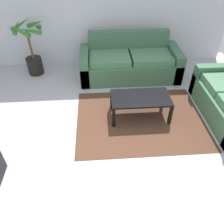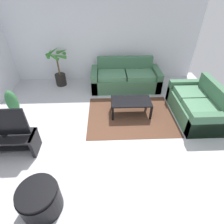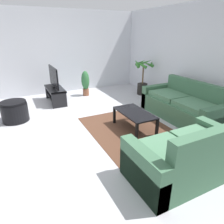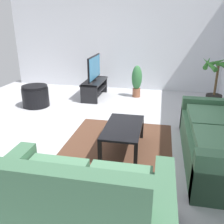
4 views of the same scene
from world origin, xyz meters
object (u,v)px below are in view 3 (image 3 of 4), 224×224
at_px(tv_stand, 55,93).
at_px(potted_palm, 143,79).
at_px(couch_loveseat, 186,158).
at_px(potted_plant_small, 85,82).
at_px(couch_main, 182,106).
at_px(tv, 54,77).
at_px(coffee_table, 135,114).
at_px(ottoman, 15,111).

relative_size(tv_stand, potted_palm, 0.92).
xyz_separation_m(couch_loveseat, potted_plant_small, (-4.47, 0.04, 0.14)).
xyz_separation_m(tv_stand, potted_plant_small, (-0.26, 1.06, 0.15)).
distance_m(couch_main, tv, 3.66).
bearing_deg(tv, couch_loveseat, 13.56).
xyz_separation_m(couch_main, potted_plant_small, (-2.86, -1.50, 0.14)).
bearing_deg(tv, couch_main, 44.52).
bearing_deg(couch_main, coffee_table, -90.02).
distance_m(tv, coffee_table, 2.87).
relative_size(couch_loveseat, potted_palm, 1.40).
distance_m(potted_palm, ottoman, 4.01).
relative_size(tv, ottoman, 1.72).
height_order(tv, coffee_table, tv).
xyz_separation_m(tv_stand, ottoman, (0.95, -1.16, -0.05)).
distance_m(couch_loveseat, potted_plant_small, 4.47).
xyz_separation_m(couch_loveseat, tv, (-4.21, -1.02, 0.47)).
relative_size(couch_loveseat, coffee_table, 1.67).
bearing_deg(couch_main, ottoman, -113.88).
bearing_deg(tv, coffee_table, 24.09).
relative_size(couch_loveseat, ottoman, 2.76).
bearing_deg(coffee_table, potted_palm, 141.71).
relative_size(couch_main, tv_stand, 1.92).
height_order(couch_main, tv, tv).
distance_m(couch_main, potted_plant_small, 3.23).
bearing_deg(potted_plant_small, coffee_table, 2.13).
bearing_deg(ottoman, potted_palm, 96.54).
distance_m(couch_loveseat, coffee_table, 1.62).
bearing_deg(ottoman, tv, 129.32).
distance_m(tv, potted_palm, 2.87).
relative_size(tv, potted_palm, 0.87).
xyz_separation_m(tv, coffee_table, (2.59, 1.16, -0.42)).
bearing_deg(coffee_table, potted_plant_small, -177.87).
bearing_deg(ottoman, couch_main, 66.12).
distance_m(coffee_table, potted_plant_small, 2.86).
xyz_separation_m(potted_palm, ottoman, (0.46, -3.97, -0.29)).
relative_size(couch_main, potted_palm, 1.78).
relative_size(couch_main, couch_loveseat, 1.27).
relative_size(tv_stand, tv, 1.06).
height_order(couch_loveseat, tv_stand, couch_loveseat).
relative_size(couch_loveseat, tv_stand, 1.51).
distance_m(tv, ottoman, 1.59).
bearing_deg(tv_stand, tv, 90.52).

